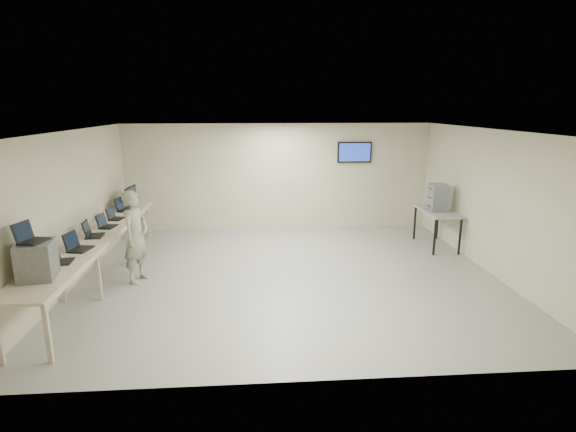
{
  "coord_description": "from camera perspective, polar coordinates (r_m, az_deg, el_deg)",
  "views": [
    {
      "loc": [
        -0.64,
        -8.25,
        3.23
      ],
      "look_at": [
        0.0,
        0.2,
        1.15
      ],
      "focal_mm": 28.0,
      "sensor_mm": 36.0,
      "label": 1
    }
  ],
  "objects": [
    {
      "name": "room",
      "position": [
        8.53,
        0.29,
        1.48
      ],
      "size": [
        8.01,
        7.01,
        2.81
      ],
      "color": "gray",
      "rests_on": "ground"
    },
    {
      "name": "workbench",
      "position": [
        9.08,
        -23.12,
        -2.69
      ],
      "size": [
        0.76,
        6.0,
        0.9
      ],
      "color": "beige",
      "rests_on": "ground"
    },
    {
      "name": "equipment_box",
      "position": [
        7.11,
        -29.28,
        -4.93
      ],
      "size": [
        0.52,
        0.57,
        0.53
      ],
      "primitive_type": "cube",
      "rotation": [
        0.0,
        0.0,
        0.17
      ],
      "color": "gray",
      "rests_on": "workbench"
    },
    {
      "name": "laptop_on_box",
      "position": [
        7.04,
        -30.01,
        -2.32
      ],
      "size": [
        0.37,
        0.42,
        0.29
      ],
      "rotation": [
        0.0,
        0.0,
        -0.22
      ],
      "color": "black",
      "rests_on": "equipment_box"
    },
    {
      "name": "laptop_0",
      "position": [
        7.72,
        -26.99,
        -4.79
      ],
      "size": [
        0.31,
        0.36,
        0.26
      ],
      "rotation": [
        0.0,
        0.0,
        0.1
      ],
      "color": "black",
      "rests_on": "workbench"
    },
    {
      "name": "laptop_1",
      "position": [
        8.24,
        -25.26,
        -3.41
      ],
      "size": [
        0.39,
        0.44,
        0.31
      ],
      "rotation": [
        0.0,
        0.0,
        -0.19
      ],
      "color": "black",
      "rests_on": "workbench"
    },
    {
      "name": "laptop_2",
      "position": [
        8.98,
        -23.7,
        -1.93
      ],
      "size": [
        0.35,
        0.41,
        0.3
      ],
      "rotation": [
        0.0,
        0.0,
        0.09
      ],
      "color": "black",
      "rests_on": "workbench"
    },
    {
      "name": "laptop_3",
      "position": [
        9.55,
        -22.18,
        -0.93
      ],
      "size": [
        0.34,
        0.39,
        0.27
      ],
      "rotation": [
        0.0,
        0.0,
        -0.18
      ],
      "color": "black",
      "rests_on": "workbench"
    },
    {
      "name": "laptop_4",
      "position": [
        10.16,
        -21.21,
        -0.03
      ],
      "size": [
        0.33,
        0.37,
        0.26
      ],
      "rotation": [
        0.0,
        0.0,
        -0.19
      ],
      "color": "black",
      "rests_on": "workbench"
    },
    {
      "name": "laptop_5",
      "position": [
        10.91,
        -20.17,
        1.03
      ],
      "size": [
        0.39,
        0.44,
        0.31
      ],
      "rotation": [
        0.0,
        0.0,
        -0.18
      ],
      "color": "black",
      "rests_on": "workbench"
    },
    {
      "name": "monitor_near",
      "position": [
        11.21,
        -19.57,
        2.46
      ],
      "size": [
        0.21,
        0.47,
        0.47
      ],
      "color": "black",
      "rests_on": "workbench"
    },
    {
      "name": "monitor_far",
      "position": [
        11.57,
        -19.09,
        2.78
      ],
      "size": [
        0.2,
        0.45,
        0.45
      ],
      "color": "black",
      "rests_on": "workbench"
    },
    {
      "name": "soldier",
      "position": [
        8.8,
        -18.76,
        -2.51
      ],
      "size": [
        0.59,
        0.73,
        1.74
      ],
      "primitive_type": "imported",
      "rotation": [
        0.0,
        0.0,
        1.26
      ],
      "color": "gray",
      "rests_on": "ground"
    },
    {
      "name": "side_table",
      "position": [
        11.01,
        18.45,
        0.32
      ],
      "size": [
        0.68,
        1.45,
        0.87
      ],
      "color": "gray",
      "rests_on": "ground"
    },
    {
      "name": "storage_bins",
      "position": [
        10.92,
        18.5,
        2.27
      ],
      "size": [
        0.39,
        0.44,
        0.62
      ],
      "color": "gray",
      "rests_on": "side_table"
    }
  ]
}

